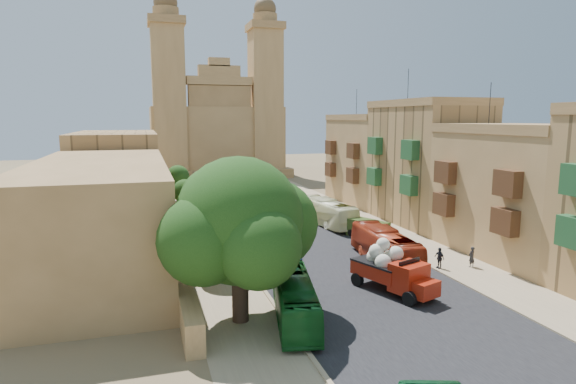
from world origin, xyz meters
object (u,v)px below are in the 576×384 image
street_tree_d (178,177)px  car_cream (290,217)px  ficus_tree (241,225)px  red_truck (393,270)px  street_tree_b (195,206)px  bus_red_east (385,247)px  olive_pickup (368,229)px  pedestrian_c (439,258)px  street_tree_a (212,233)px  car_blue_a (287,253)px  car_blue_b (220,191)px  church (216,129)px  car_dkblue (218,193)px  car_white_a (258,212)px  street_tree_c (185,192)px  bus_green_north (294,299)px  bus_cream_east (327,212)px  car_white_b (290,205)px  pedestrian_a (472,257)px

street_tree_d → car_cream: bearing=-60.1°
ficus_tree → red_truck: size_ratio=1.48×
street_tree_b → bus_red_east: (14.00, -12.26, -1.99)m
olive_pickup → red_truck: bearing=-109.7°
street_tree_b → pedestrian_c: size_ratio=2.99×
street_tree_a → car_blue_a: 7.90m
pedestrian_c → street_tree_d: bearing=-165.0°
car_blue_b → church: bearing=92.8°
car_dkblue → car_white_a: bearing=-85.7°
church → car_blue_a: bearing=-93.0°
ficus_tree → street_tree_d: (-0.59, 43.99, -2.31)m
car_cream → street_tree_c: bearing=-11.6°
street_tree_a → bus_green_north: bearing=-67.6°
street_tree_d → pedestrian_c: bearing=-65.7°
bus_red_east → car_dkblue: (-8.10, 37.51, -0.86)m
car_blue_a → car_cream: (4.45, 13.63, 0.08)m
street_tree_b → street_tree_c: bearing=90.0°
ficus_tree → street_tree_c: (-0.59, 31.99, -2.71)m
ficus_tree → car_blue_a: size_ratio=2.99×
bus_red_east → car_white_a: size_ratio=2.99×
street_tree_c → street_tree_d: (-0.00, 12.00, 0.40)m
bus_red_east → car_dkblue: bearing=-72.7°
bus_cream_east → car_white_b: size_ratio=2.55×
ficus_tree → car_cream: 27.33m
ficus_tree → olive_pickup: ficus_tree is taller
pedestrian_c → car_dkblue: bearing=-173.1°
car_blue_b → car_white_b: bearing=-57.3°
olive_pickup → car_white_b: olive_pickup is taller
street_tree_b → street_tree_d: size_ratio=0.99×
olive_pickup → car_dkblue: size_ratio=1.22×
car_blue_b → bus_cream_east: bearing=-62.0°
church → olive_pickup: bearing=-83.7°
car_white_b → car_blue_b: bearing=-78.7°
car_white_b → car_white_a: bearing=16.6°
red_truck → car_blue_a: (-4.70, 9.43, -1.04)m
bus_red_east → car_white_b: size_ratio=2.49×
car_white_b → pedestrian_a: bearing=93.3°
ficus_tree → car_dkblue: bearing=83.3°
bus_cream_east → car_blue_b: size_ratio=2.64×
ficus_tree → car_dkblue: 45.84m
church → street_tree_d: 32.78m
red_truck → pedestrian_a: red_truck is taller
bus_cream_east → car_blue_b: 26.23m
church → ficus_tree: size_ratio=3.74×
street_tree_b → bus_green_north: (3.59, -20.71, -2.14)m
pedestrian_c → car_cream: bearing=-171.1°
olive_pickup → car_white_a: bearing=121.9°
red_truck → car_blue_b: bearing=96.0°
street_tree_b → car_dkblue: street_tree_b is taller
street_tree_a → bus_green_north: size_ratio=0.58×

